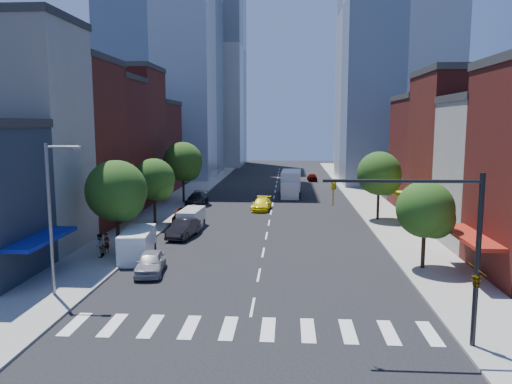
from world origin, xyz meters
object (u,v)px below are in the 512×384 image
at_px(parked_car_rear, 197,199).
at_px(traffic_car_far, 312,177).
at_px(parked_car_third, 186,216).
at_px(box_truck, 291,184).
at_px(cargo_van_near, 137,245).
at_px(traffic_car_oncoming, 286,188).
at_px(cargo_van_far, 191,219).
at_px(parked_car_second, 183,228).
at_px(taxi, 262,204).
at_px(parked_car_front, 150,262).
at_px(pedestrian_near, 107,243).
at_px(pedestrian_far, 100,246).

height_order(parked_car_rear, traffic_car_far, parked_car_rear).
distance_m(parked_car_third, box_truck, 22.90).
height_order(parked_car_rear, cargo_van_near, cargo_van_near).
height_order(parked_car_third, traffic_car_far, parked_car_third).
distance_m(parked_car_third, traffic_car_oncoming, 25.09).
xyz_separation_m(cargo_van_far, traffic_car_oncoming, (9.21, 25.52, -0.23)).
relative_size(cargo_van_far, traffic_car_oncoming, 1.05).
bearing_deg(cargo_van_near, parked_car_second, 68.52).
height_order(cargo_van_near, taxi, cargo_van_near).
xyz_separation_m(parked_car_front, traffic_car_oncoming, (9.20, 40.12, -0.03)).
height_order(cargo_van_far, traffic_car_oncoming, cargo_van_far).
height_order(parked_car_third, cargo_van_near, cargo_van_near).
distance_m(parked_car_second, traffic_car_oncoming, 30.62).
bearing_deg(parked_car_front, parked_car_rear, 86.80).
xyz_separation_m(parked_car_rear, pedestrian_near, (-2.76, -24.04, 0.17)).
bearing_deg(traffic_car_oncoming, parked_car_rear, 39.11).
bearing_deg(taxi, pedestrian_near, -112.61).
xyz_separation_m(parked_car_second, box_truck, (9.86, 26.41, 0.85)).
distance_m(traffic_car_oncoming, pedestrian_near, 38.20).
distance_m(cargo_van_near, taxi, 23.64).
bearing_deg(parked_car_second, pedestrian_near, -118.82).
bearing_deg(traffic_car_far, parked_car_front, 73.14).
relative_size(parked_car_third, box_truck, 0.62).
xyz_separation_m(parked_car_rear, taxi, (8.31, -2.97, -0.07)).
distance_m(parked_car_second, pedestrian_far, 9.01).
relative_size(cargo_van_near, pedestrian_far, 3.01).
relative_size(taxi, box_truck, 0.56).
height_order(traffic_car_oncoming, box_truck, box_truck).
bearing_deg(cargo_van_far, parked_car_rear, 101.33).
xyz_separation_m(taxi, box_truck, (3.54, 11.69, 0.95)).
bearing_deg(cargo_van_near, cargo_van_far, 73.40).
relative_size(parked_car_front, pedestrian_far, 2.48).
height_order(cargo_van_far, pedestrian_near, cargo_van_far).
bearing_deg(pedestrian_near, parked_car_front, -108.44).
bearing_deg(parked_car_rear, pedestrian_near, -94.67).
distance_m(traffic_car_far, box_truck, 19.29).
bearing_deg(box_truck, traffic_car_far, 80.39).
height_order(parked_car_second, pedestrian_near, pedestrian_near).
xyz_separation_m(cargo_van_near, taxi, (8.30, 22.13, -0.39)).
distance_m(parked_car_rear, box_truck, 14.75).
bearing_deg(box_truck, cargo_van_near, -107.21).
bearing_deg(parked_car_second, parked_car_third, 107.66).
bearing_deg(parked_car_third, cargo_van_far, -75.73).
bearing_deg(cargo_van_far, parked_car_front, -86.75).
bearing_deg(parked_car_front, cargo_van_far, 82.82).
bearing_deg(parked_car_rear, parked_car_third, -83.49).
height_order(parked_car_third, cargo_van_far, cargo_van_far).
relative_size(parked_car_rear, taxi, 1.10).
xyz_separation_m(box_truck, pedestrian_far, (-14.70, -34.00, -0.61)).
relative_size(parked_car_front, parked_car_second, 0.90).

